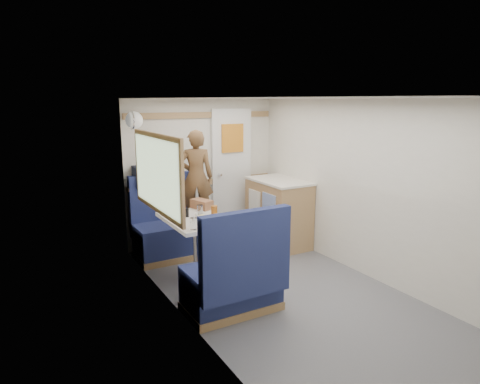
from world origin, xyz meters
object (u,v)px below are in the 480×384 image
beer_glass (214,210)px  pepper_grinder (187,213)px  galley_counter (278,212)px  tumbler_mid (179,208)px  orange_fruit (215,219)px  tumbler_left (194,224)px  dinette_table (197,232)px  person (196,177)px  bench_far (170,234)px  tumbler_right (200,209)px  duffel_bag (155,175)px  salt_grinder (196,217)px  bench_near (234,283)px  bread_loaf (202,204)px  dome_light (134,120)px  wine_glass (182,208)px  cheese_block (201,217)px  tray (223,223)px

beer_glass → pepper_grinder: (-0.29, 0.08, -0.01)m
galley_counter → tumbler_mid: (-1.55, -0.25, 0.31)m
orange_fruit → tumbler_left: (-0.26, -0.05, 0.01)m
dinette_table → person: bearing=65.9°
dinette_table → bench_far: size_ratio=0.88×
bench_far → tumbler_right: bench_far is taller
person → duffel_bag: bearing=-23.9°
duffel_bag → salt_grinder: duffel_bag is taller
bench_near → bread_loaf: bench_near is taller
galley_counter → bench_far: bearing=167.9°
bench_far → beer_glass: 1.00m
dome_light → galley_counter: bearing=-9.2°
tumbler_left → tumbler_right: bearing=59.6°
orange_fruit → salt_grinder: size_ratio=0.82×
galley_counter → wine_glass: 1.73m
person → pepper_grinder: 0.77m
tumbler_right → bread_loaf: size_ratio=0.41×
dome_light → beer_glass: bearing=-53.8°
bench_near → cheese_block: bench_near is taller
duffel_bag → tray: (0.23, -1.46, -0.30)m
tumbler_right → bench_near: bearing=-96.1°
dinette_table → galley_counter: (1.47, 0.55, -0.10)m
tray → bread_loaf: 0.69m
duffel_bag → galley_counter: bearing=-17.9°
wine_glass → tumbler_mid: wine_glass is taller
tumbler_left → beer_glass: 0.56m
galley_counter → person: 1.29m
galley_counter → person: size_ratio=0.78×
tumbler_left → salt_grinder: (0.15, 0.27, -0.02)m
dinette_table → pepper_grinder: pepper_grinder is taller
galley_counter → pepper_grinder: (-1.53, -0.46, 0.30)m
tumbler_right → tumbler_left: bearing=-120.4°
dinette_table → bench_far: bearing=90.0°
galley_counter → tray: size_ratio=2.86×
orange_fruit → bread_loaf: size_ratio=0.27×
dinette_table → tumbler_right: size_ratio=8.68×
orange_fruit → cheese_block: bearing=103.9°
person → galley_counter: bearing=-166.0°
dinette_table → tumbler_right: tumbler_right is taller
orange_fruit → pepper_grinder: size_ratio=0.70×
pepper_grinder → tumbler_left: bearing=-104.8°
duffel_bag → pepper_grinder: duffel_bag is taller
duffel_bag → orange_fruit: bearing=-81.5°
person → orange_fruit: size_ratio=16.90×
dinette_table → galley_counter: galley_counter is taller
tumbler_right → person: bearing=69.8°
tumbler_mid → bread_loaf: (0.30, 0.04, -0.00)m
tray → tumbler_left: (-0.34, -0.02, 0.05)m
person → salt_grinder: person is taller
dome_light → tumbler_right: bearing=-55.2°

